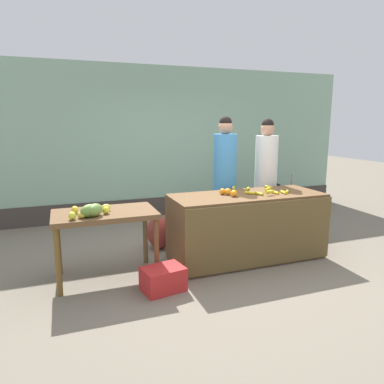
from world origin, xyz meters
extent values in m
plane|color=#756B5B|center=(0.00, 0.00, 0.00)|extent=(24.00, 24.00, 0.00)
cube|color=#8CB299|center=(0.00, 2.67, 1.42)|extent=(7.85, 0.20, 2.84)
cube|color=#3F3833|center=(0.00, 2.56, 0.18)|extent=(7.85, 0.04, 0.36)
cube|color=brown|center=(0.40, 0.00, 0.44)|extent=(2.03, 0.78, 0.88)
cube|color=brown|center=(0.40, -0.41, 0.44)|extent=(2.03, 0.03, 0.82)
cube|color=brown|center=(-1.44, 0.00, 0.77)|extent=(1.16, 0.68, 0.06)
cylinder|color=brown|center=(-1.97, -0.29, 0.37)|extent=(0.06, 0.06, 0.74)
cylinder|color=brown|center=(-0.92, -0.29, 0.37)|extent=(0.06, 0.06, 0.74)
cylinder|color=brown|center=(-1.97, 0.29, 0.37)|extent=(0.06, 0.06, 0.74)
cylinder|color=brown|center=(-0.92, 0.29, 0.37)|extent=(0.06, 0.06, 0.74)
cylinder|color=gold|center=(0.51, -0.10, 0.89)|extent=(0.07, 0.14, 0.04)
cylinder|color=gold|center=(0.75, -0.11, 0.89)|extent=(0.06, 0.13, 0.04)
cylinder|color=gold|center=(0.43, -0.02, 0.89)|extent=(0.12, 0.12, 0.04)
cylinder|color=gold|center=(0.54, 0.25, 0.89)|extent=(0.12, 0.12, 0.04)
cylinder|color=yellow|center=(0.94, -0.11, 0.89)|extent=(0.12, 0.14, 0.04)
cylinder|color=gold|center=(0.89, 0.27, 0.89)|extent=(0.06, 0.14, 0.04)
cylinder|color=gold|center=(0.87, -0.14, 0.89)|extent=(0.06, 0.14, 0.04)
cylinder|color=gold|center=(0.31, 0.22, 0.92)|extent=(0.09, 0.14, 0.04)
cylinder|color=yellow|center=(0.70, 0.00, 0.92)|extent=(0.13, 0.10, 0.04)
cylinder|color=yellow|center=(0.63, -0.18, 0.92)|extent=(0.13, 0.06, 0.04)
sphere|color=orange|center=(0.16, -0.09, 0.92)|extent=(0.09, 0.09, 0.09)
sphere|color=orange|center=(0.13, 0.04, 0.92)|extent=(0.09, 0.09, 0.09)
sphere|color=orange|center=(0.08, 0.09, 0.92)|extent=(0.08, 0.08, 0.08)
ellipsoid|color=yellow|center=(-1.66, -0.16, 0.84)|extent=(0.13, 0.13, 0.08)
ellipsoid|color=#DDDB47|center=(-1.42, 0.04, 0.84)|extent=(0.12, 0.10, 0.08)
ellipsoid|color=yellow|center=(-1.80, -0.23, 0.84)|extent=(0.10, 0.11, 0.09)
ellipsoid|color=yellow|center=(-1.76, 0.04, 0.84)|extent=(0.09, 0.10, 0.09)
ellipsoid|color=#D9CA42|center=(-1.70, -0.20, 0.84)|extent=(0.12, 0.12, 0.07)
ellipsoid|color=yellow|center=(-1.44, -0.10, 0.84)|extent=(0.11, 0.12, 0.08)
ellipsoid|color=olive|center=(-1.56, -0.17, 0.87)|extent=(0.24, 0.26, 0.14)
ellipsoid|color=olive|center=(-1.62, -0.18, 0.87)|extent=(0.26, 0.23, 0.14)
cylinder|color=#33333D|center=(0.37, 0.64, 0.37)|extent=(0.29, 0.29, 0.74)
cylinder|color=#3F8CCC|center=(0.37, 0.64, 1.19)|extent=(0.34, 0.34, 0.90)
sphere|color=tan|center=(0.37, 0.64, 1.73)|extent=(0.21, 0.21, 0.21)
sphere|color=black|center=(0.37, 0.64, 1.80)|extent=(0.18, 0.18, 0.18)
cylinder|color=#33333D|center=(1.07, 0.64, 0.36)|extent=(0.29, 0.29, 0.72)
cylinder|color=white|center=(1.07, 0.64, 1.17)|extent=(0.34, 0.34, 0.88)
sphere|color=tan|center=(1.07, 0.64, 1.70)|extent=(0.21, 0.21, 0.21)
sphere|color=black|center=(1.07, 0.64, 1.77)|extent=(0.18, 0.18, 0.18)
torus|color=black|center=(2.17, 1.41, 0.33)|extent=(0.65, 0.09, 0.65)
torus|color=black|center=(1.22, 1.41, 0.33)|extent=(0.65, 0.09, 0.65)
cube|color=black|center=(1.70, 1.41, 0.51)|extent=(0.80, 0.18, 0.28)
cube|color=black|center=(1.60, 1.41, 0.67)|extent=(0.44, 0.16, 0.08)
cylinder|color=gray|center=(2.12, 1.41, 0.68)|extent=(0.04, 0.04, 0.40)
cube|color=red|center=(-0.91, -0.55, 0.13)|extent=(0.49, 0.40, 0.26)
ellipsoid|color=maroon|center=(-0.62, 0.72, 0.24)|extent=(0.47, 0.46, 0.49)
camera|label=1|loc=(-1.87, -4.04, 1.80)|focal=33.20mm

